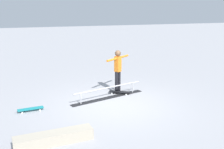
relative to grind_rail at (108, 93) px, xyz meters
name	(u,v)px	position (x,y,z in m)	size (l,w,h in m)	color
ground_plane	(115,105)	(-0.02, 0.76, -0.18)	(60.00, 60.00, 0.00)	#9E9EA3
grind_rail	(108,93)	(0.00, 0.00, 0.00)	(2.86, 1.15, 0.41)	black
skate_ledge	(54,138)	(2.12, 2.81, -0.04)	(1.92, 0.39, 0.29)	#B2A893
skater_main	(118,68)	(-0.51, -0.53, 0.76)	(1.08, 0.86, 1.62)	black
skateboard_main	(120,92)	(-0.53, -0.32, -0.11)	(0.80, 0.55, 0.09)	black
loose_skateboard_teal	(31,109)	(2.68, 0.53, -0.11)	(0.82, 0.34, 0.09)	teal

